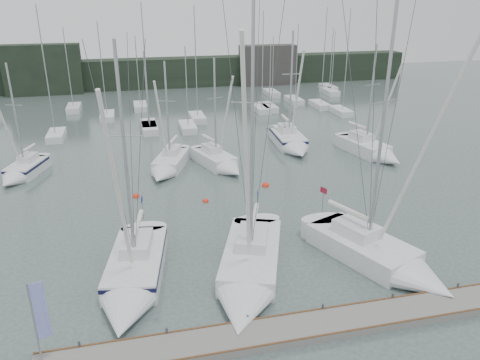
% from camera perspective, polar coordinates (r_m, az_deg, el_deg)
% --- Properties ---
extents(ground, '(160.00, 160.00, 0.00)m').
position_cam_1_polar(ground, '(28.12, 2.88, -11.77)').
color(ground, '#465552').
rests_on(ground, ground).
extents(dock, '(24.00, 2.00, 0.40)m').
position_cam_1_polar(dock, '(24.19, 6.34, -17.70)').
color(dock, slate).
rests_on(dock, ground).
extents(far_treeline, '(90.00, 4.00, 5.00)m').
position_cam_1_polar(far_treeline, '(85.70, -8.97, 12.80)').
color(far_treeline, black).
rests_on(far_treeline, ground).
extents(far_building_left, '(12.00, 3.00, 8.00)m').
position_cam_1_polar(far_building_left, '(84.28, -22.88, 12.28)').
color(far_building_left, black).
rests_on(far_building_left, ground).
extents(far_building_right, '(10.00, 3.00, 7.00)m').
position_cam_1_polar(far_building_right, '(86.92, 3.36, 13.81)').
color(far_building_right, '#3A3835').
rests_on(far_building_right, ground).
extents(mast_forest, '(54.90, 24.57, 14.77)m').
position_cam_1_polar(mast_forest, '(66.07, -4.92, 8.56)').
color(mast_forest, silver).
rests_on(mast_forest, ground).
extents(sailboat_near_left, '(4.65, 10.43, 14.54)m').
position_cam_1_polar(sailboat_near_left, '(27.37, -13.00, -11.87)').
color(sailboat_near_left, silver).
rests_on(sailboat_near_left, ground).
extents(sailboat_near_center, '(6.78, 11.35, 17.33)m').
position_cam_1_polar(sailboat_near_center, '(27.01, 0.95, -11.85)').
color(sailboat_near_center, silver).
rests_on(sailboat_near_center, ground).
extents(sailboat_near_right, '(6.72, 10.23, 16.95)m').
position_cam_1_polar(sailboat_near_right, '(29.79, 17.70, -9.40)').
color(sailboat_near_right, silver).
rests_on(sailboat_near_right, ground).
extents(sailboat_mid_a, '(4.14, 6.70, 10.84)m').
position_cam_1_polar(sailboat_mid_a, '(46.53, -25.15, 0.87)').
color(sailboat_mid_a, silver).
rests_on(sailboat_mid_a, ground).
extents(sailboat_mid_b, '(4.94, 8.01, 10.77)m').
position_cam_1_polar(sailboat_mid_b, '(44.10, -8.86, 1.66)').
color(sailboat_mid_b, silver).
rests_on(sailboat_mid_b, ground).
extents(sailboat_mid_c, '(4.54, 7.48, 10.98)m').
position_cam_1_polar(sailboat_mid_c, '(44.38, -2.33, 2.08)').
color(sailboat_mid_c, silver).
rests_on(sailboat_mid_c, ground).
extents(sailboat_mid_d, '(3.36, 8.82, 12.99)m').
position_cam_1_polar(sailboat_mid_d, '(50.52, 6.31, 4.52)').
color(sailboat_mid_d, silver).
rests_on(sailboat_mid_d, ground).
extents(sailboat_mid_e, '(4.38, 8.71, 11.93)m').
position_cam_1_polar(sailboat_mid_e, '(49.50, 15.95, 3.39)').
color(sailboat_mid_e, silver).
rests_on(sailboat_mid_e, ground).
extents(buoy_a, '(0.49, 0.49, 0.49)m').
position_cam_1_polar(buoy_a, '(37.67, -4.22, -2.62)').
color(buoy_a, red).
rests_on(buoy_a, ground).
extents(buoy_b, '(0.64, 0.64, 0.64)m').
position_cam_1_polar(buoy_b, '(40.61, 3.14, -0.73)').
color(buoy_b, red).
rests_on(buoy_b, ground).
extents(buoy_c, '(0.57, 0.57, 0.57)m').
position_cam_1_polar(buoy_c, '(39.37, -12.56, -2.00)').
color(buoy_c, red).
rests_on(buoy_c, ground).
extents(dock_banner, '(0.62, 0.23, 4.20)m').
position_cam_1_polar(dock_banner, '(22.22, -23.36, -14.98)').
color(dock_banner, '#9FA2A7').
rests_on(dock_banner, dock).
extents(seagull, '(1.09, 0.48, 0.22)m').
position_cam_1_polar(seagull, '(26.60, 4.38, 6.43)').
color(seagull, white).
rests_on(seagull, ground).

